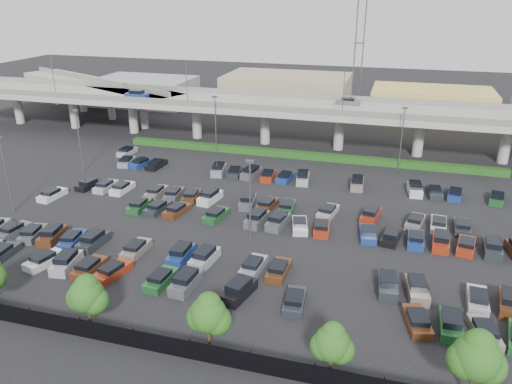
% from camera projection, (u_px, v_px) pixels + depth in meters
% --- Properties ---
extents(ground, '(280.00, 280.00, 0.00)m').
position_uv_depth(ground, '(268.00, 216.00, 65.24)').
color(ground, black).
extents(overpass, '(150.00, 13.00, 15.80)m').
position_uv_depth(overpass, '(311.00, 110.00, 91.14)').
color(overpass, gray).
rests_on(overpass, ground).
extents(on_ramp, '(50.93, 30.13, 8.80)m').
position_uv_depth(on_ramp, '(96.00, 86.00, 114.28)').
color(on_ramp, gray).
rests_on(on_ramp, ground).
extents(hedge, '(66.00, 1.60, 1.10)m').
position_uv_depth(hedge, '(304.00, 155.00, 87.27)').
color(hedge, '#184113').
rests_on(hedge, ground).
extents(fence, '(70.00, 0.10, 2.00)m').
position_uv_depth(fence, '(178.00, 348.00, 40.00)').
color(fence, black).
rests_on(fence, ground).
extents(tree_row, '(65.07, 3.66, 5.94)m').
position_uv_depth(tree_row, '(192.00, 311.00, 40.13)').
color(tree_row, '#332316').
rests_on(tree_row, ground).
extents(parked_cars, '(63.10, 41.58, 1.67)m').
position_uv_depth(parked_cars, '(257.00, 225.00, 61.50)').
color(parked_cars, maroon).
rests_on(parked_cars, ground).
extents(light_poles, '(66.90, 48.38, 10.30)m').
position_uv_depth(light_poles, '(242.00, 163.00, 65.71)').
color(light_poles, '#4F4F54').
rests_on(light_poles, ground).
extents(distant_buildings, '(138.00, 24.00, 9.00)m').
position_uv_depth(distant_buildings, '(387.00, 100.00, 115.64)').
color(distant_buildings, gray).
rests_on(distant_buildings, ground).
extents(comm_tower, '(2.40, 2.40, 30.00)m').
position_uv_depth(comm_tower, '(360.00, 41.00, 124.14)').
color(comm_tower, '#4F4F54').
rests_on(comm_tower, ground).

